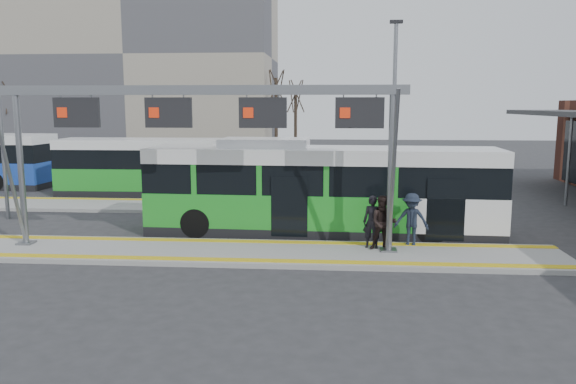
{
  "coord_description": "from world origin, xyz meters",
  "views": [
    {
      "loc": [
        3.65,
        -17.23,
        4.76
      ],
      "look_at": [
        2.08,
        3.0,
        1.58
      ],
      "focal_mm": 35.0,
      "sensor_mm": 36.0,
      "label": 1
    }
  ],
  "objects_px": {
    "gantry": "(204,119)",
    "hero_bus": "(321,191)",
    "passenger_b": "(383,223)",
    "passenger_c": "(412,219)",
    "passenger_a": "(373,222)"
  },
  "relations": [
    {
      "from": "hero_bus",
      "to": "passenger_c",
      "type": "height_order",
      "value": "hero_bus"
    },
    {
      "from": "passenger_b",
      "to": "passenger_c",
      "type": "height_order",
      "value": "passenger_b"
    },
    {
      "from": "passenger_b",
      "to": "passenger_a",
      "type": "bearing_deg",
      "value": 144.32
    },
    {
      "from": "hero_bus",
      "to": "passenger_b",
      "type": "distance_m",
      "value": 3.54
    },
    {
      "from": "gantry",
      "to": "passenger_c",
      "type": "bearing_deg",
      "value": 7.25
    },
    {
      "from": "gantry",
      "to": "passenger_a",
      "type": "xyz_separation_m",
      "value": [
        5.35,
        0.41,
        -3.3
      ]
    },
    {
      "from": "gantry",
      "to": "passenger_a",
      "type": "height_order",
      "value": "gantry"
    },
    {
      "from": "passenger_b",
      "to": "gantry",
      "type": "bearing_deg",
      "value": -179.76
    },
    {
      "from": "gantry",
      "to": "hero_bus",
      "type": "xyz_separation_m",
      "value": [
        3.63,
        3.01,
        -2.69
      ]
    },
    {
      "from": "hero_bus",
      "to": "passenger_a",
      "type": "height_order",
      "value": "hero_bus"
    },
    {
      "from": "gantry",
      "to": "passenger_b",
      "type": "relative_size",
      "value": 7.45
    },
    {
      "from": "passenger_b",
      "to": "passenger_c",
      "type": "bearing_deg",
      "value": 32.25
    },
    {
      "from": "hero_bus",
      "to": "passenger_c",
      "type": "relative_size",
      "value": 7.42
    },
    {
      "from": "gantry",
      "to": "hero_bus",
      "type": "distance_m",
      "value": 5.43
    },
    {
      "from": "hero_bus",
      "to": "passenger_c",
      "type": "xyz_separation_m",
      "value": [
        3.02,
        -2.17,
        -0.59
      ]
    }
  ]
}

